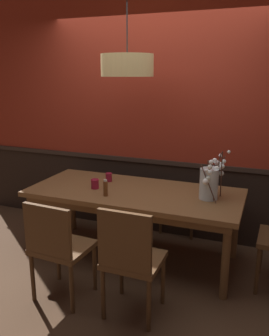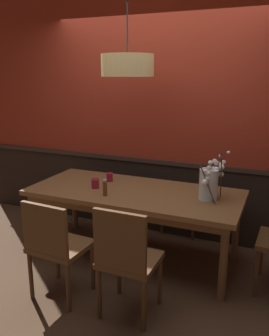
% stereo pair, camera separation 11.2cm
% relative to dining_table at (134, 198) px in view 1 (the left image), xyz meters
% --- Properties ---
extents(ground_plane, '(24.00, 24.00, 0.00)m').
position_rel_dining_table_xyz_m(ground_plane, '(0.00, 0.00, -0.66)').
color(ground_plane, '#4C3321').
extents(back_wall, '(5.05, 0.14, 2.90)m').
position_rel_dining_table_xyz_m(back_wall, '(0.00, 0.74, 0.78)').
color(back_wall, black).
rests_on(back_wall, ground).
extents(dining_table, '(2.12, 0.94, 0.74)m').
position_rel_dining_table_xyz_m(dining_table, '(0.00, 0.00, 0.00)').
color(dining_table, brown).
rests_on(dining_table, ground).
extents(chair_far_side_right, '(0.46, 0.45, 0.95)m').
position_rel_dining_table_xyz_m(chair_far_side_right, '(0.29, 0.90, -0.14)').
color(chair_far_side_right, brown).
rests_on(chair_far_side_right, ground).
extents(chair_near_side_right, '(0.44, 0.42, 0.94)m').
position_rel_dining_table_xyz_m(chair_near_side_right, '(0.32, -0.89, -0.14)').
color(chair_near_side_right, brown).
rests_on(chair_near_side_right, ground).
extents(chair_near_side_left, '(0.48, 0.44, 0.89)m').
position_rel_dining_table_xyz_m(chair_near_side_left, '(-0.33, -0.91, -0.15)').
color(chair_near_side_left, brown).
rests_on(chair_near_side_left, ground).
extents(vase_with_blossoms, '(0.26, 0.40, 0.48)m').
position_rel_dining_table_xyz_m(vase_with_blossoms, '(0.74, 0.03, 0.24)').
color(vase_with_blossoms, silver).
rests_on(vase_with_blossoms, dining_table).
extents(candle_holder_nearer_center, '(0.08, 0.08, 0.10)m').
position_rel_dining_table_xyz_m(candle_holder_nearer_center, '(-0.40, -0.09, 0.13)').
color(candle_holder_nearer_center, maroon).
rests_on(candle_holder_nearer_center, dining_table).
extents(candle_holder_nearer_edge, '(0.07, 0.07, 0.09)m').
position_rel_dining_table_xyz_m(candle_holder_nearer_edge, '(-0.37, 0.18, 0.13)').
color(candle_holder_nearer_edge, maroon).
rests_on(candle_holder_nearer_edge, dining_table).
extents(condiment_bottle, '(0.04, 0.04, 0.16)m').
position_rel_dining_table_xyz_m(condiment_bottle, '(-0.20, -0.25, 0.16)').
color(condiment_bottle, brown).
rests_on(condiment_bottle, dining_table).
extents(pendant_lamp, '(0.50, 0.50, 1.05)m').
position_rel_dining_table_xyz_m(pendant_lamp, '(-0.09, 0.04, 1.29)').
color(pendant_lamp, tan).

